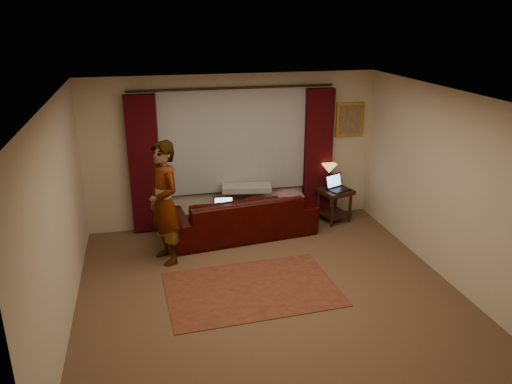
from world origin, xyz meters
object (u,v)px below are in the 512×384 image
sofa (241,207)px  laptop_sofa (224,206)px  tiffany_lamp (329,176)px  laptop_table (339,183)px  end_table (334,205)px  person (164,203)px

sofa → laptop_sofa: 0.39m
tiffany_lamp → laptop_sofa: bearing=-165.4°
laptop_sofa → laptop_table: 2.12m
laptop_sofa → laptop_table: bearing=15.0°
laptop_sofa → end_table: size_ratio=0.58×
tiffany_lamp → laptop_table: 0.24m
laptop_sofa → end_table: laptop_sofa is taller
end_table → tiffany_lamp: tiffany_lamp is taller
sofa → person: 1.50m
laptop_table → person: bearing=171.2°
tiffany_lamp → laptop_table: tiffany_lamp is taller
sofa → person: person is taller
person → end_table: bearing=83.2°
sofa → end_table: 1.75m
sofa → tiffany_lamp: 1.72m
sofa → end_table: (1.73, 0.19, -0.19)m
end_table → laptop_table: 0.44m
laptop_sofa → laptop_table: laptop_table is taller
laptop_sofa → tiffany_lamp: tiffany_lamp is taller
laptop_sofa → person: person is taller
end_table → tiffany_lamp: size_ratio=1.39×
laptop_table → laptop_sofa: bearing=165.4°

